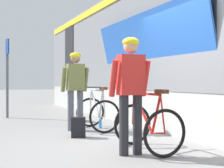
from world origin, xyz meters
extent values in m
plane|color=gray|center=(0.00, 0.00, 0.00)|extent=(80.00, 80.00, 0.00)
cube|color=slate|center=(2.73, 1.61, 2.25)|extent=(3.00, 16.74, 2.70)
cube|color=#B7B7B2|center=(2.73, 1.61, 0.45)|extent=(2.97, 16.74, 0.90)
cube|color=#2356B2|center=(1.21, 1.42, 1.80)|extent=(0.41, 4.43, 1.67)
cube|color=black|center=(1.20, -0.25, 2.25)|extent=(0.04, 1.10, 0.80)
cube|color=black|center=(1.22, 7.47, 2.25)|extent=(0.03, 1.10, 2.29)
cylinder|color=#4C515B|center=(-0.39, 2.02, 0.45)|extent=(0.14, 0.14, 0.90)
cylinder|color=#4C515B|center=(-0.17, 2.01, 0.45)|extent=(0.14, 0.14, 0.90)
cube|color=olive|center=(-0.28, 2.01, 1.20)|extent=(0.39, 0.25, 0.60)
cylinder|color=olive|center=(-0.54, 2.06, 1.15)|extent=(0.10, 0.26, 0.56)
cylinder|color=olive|center=(-0.02, 2.04, 1.15)|extent=(0.10, 0.26, 0.56)
sphere|color=#9E7051|center=(-0.28, 2.01, 1.63)|extent=(0.22, 0.22, 0.22)
ellipsoid|color=yellow|center=(-0.28, 2.01, 1.69)|extent=(0.26, 0.28, 0.14)
cylinder|color=#232328|center=(-0.37, -0.58, 0.45)|extent=(0.14, 0.14, 0.90)
cylinder|color=#232328|center=(-0.15, -0.60, 0.45)|extent=(0.14, 0.14, 0.90)
cube|color=red|center=(-0.26, -0.59, 1.20)|extent=(0.40, 0.27, 0.60)
cylinder|color=red|center=(-0.51, -0.52, 1.15)|extent=(0.11, 0.27, 0.56)
cylinder|color=red|center=(0.01, -0.57, 1.15)|extent=(0.11, 0.27, 0.56)
sphere|color=tan|center=(-0.26, -0.59, 1.63)|extent=(0.22, 0.22, 0.22)
ellipsoid|color=yellow|center=(-0.26, -0.59, 1.69)|extent=(0.28, 0.30, 0.14)
torus|color=black|center=(0.22, 2.38, 0.36)|extent=(0.71, 0.09, 0.71)
torus|color=black|center=(0.17, 1.36, 0.36)|extent=(0.71, 0.09, 0.71)
cylinder|color=silver|center=(0.20, 2.03, 0.60)|extent=(0.08, 0.65, 0.63)
cylinder|color=silver|center=(0.19, 1.91, 0.91)|extent=(0.08, 0.85, 0.04)
cylinder|color=silver|center=(0.18, 1.60, 0.60)|extent=(0.05, 0.28, 0.62)
cylinder|color=silver|center=(0.17, 1.54, 0.33)|extent=(0.05, 0.36, 0.08)
cylinder|color=silver|center=(0.17, 1.42, 0.63)|extent=(0.03, 0.14, 0.56)
cylinder|color=silver|center=(0.21, 2.36, 0.63)|extent=(0.04, 0.08, 0.55)
cylinder|color=black|center=(0.21, 2.33, 0.97)|extent=(0.48, 0.05, 0.02)
cube|color=#4C2D19|center=(0.17, 1.45, 0.96)|extent=(0.11, 0.24, 0.06)
torus|color=black|center=(0.13, 0.06, 0.36)|extent=(0.71, 0.07, 0.71)
torus|color=black|center=(0.10, -0.96, 0.36)|extent=(0.71, 0.07, 0.71)
cylinder|color=red|center=(0.12, -0.29, 0.60)|extent=(0.06, 0.64, 0.63)
cylinder|color=red|center=(0.12, -0.41, 0.91)|extent=(0.06, 0.85, 0.04)
cylinder|color=red|center=(0.11, -0.72, 0.60)|extent=(0.05, 0.28, 0.62)
cylinder|color=red|center=(0.11, -0.78, 0.33)|extent=(0.04, 0.36, 0.08)
cylinder|color=red|center=(0.10, -0.90, 0.63)|extent=(0.03, 0.14, 0.56)
cylinder|color=red|center=(0.13, 0.04, 0.63)|extent=(0.03, 0.08, 0.55)
cylinder|color=black|center=(0.13, 0.01, 0.97)|extent=(0.48, 0.04, 0.02)
cube|color=#4C2D19|center=(0.11, -0.87, 0.96)|extent=(0.11, 0.24, 0.06)
cube|color=black|center=(-0.50, 1.14, 0.20)|extent=(0.32, 0.26, 0.40)
cylinder|color=#338CCC|center=(0.36, 2.11, 0.11)|extent=(0.07, 0.07, 0.21)
cylinder|color=#595B60|center=(-1.41, 5.24, 1.20)|extent=(0.08, 0.08, 2.40)
cube|color=#193F99|center=(-1.41, 5.24, 2.15)|extent=(0.04, 0.70, 0.44)
camera|label=1|loc=(-2.45, -4.70, 1.10)|focal=49.88mm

